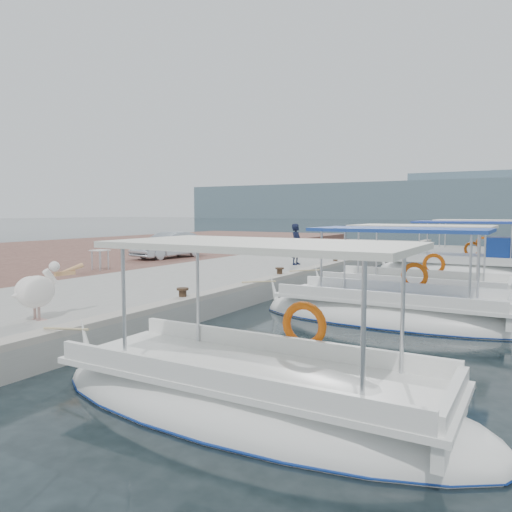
{
  "coord_description": "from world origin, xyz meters",
  "views": [
    {
      "loc": [
        6.9,
        -12.7,
        2.59
      ],
      "look_at": [
        -1.0,
        1.11,
        1.2
      ],
      "focal_mm": 35.0,
      "sensor_mm": 36.0,
      "label": 1
    }
  ],
  "objects_px": {
    "pelican": "(38,290)",
    "fishing_caique_d": "(464,270)",
    "fishing_caique_a": "(251,404)",
    "fishing_caique_c": "(415,297)",
    "fisherman": "(296,244)",
    "parked_car": "(169,245)",
    "fishing_caique_b": "(391,316)",
    "fishing_caique_e": "(473,261)"
  },
  "relations": [
    {
      "from": "pelican",
      "to": "fishing_caique_d",
      "type": "bearing_deg",
      "value": 70.41
    },
    {
      "from": "pelican",
      "to": "fishing_caique_a",
      "type": "bearing_deg",
      "value": -8.97
    },
    {
      "from": "fishing_caique_c",
      "to": "pelican",
      "type": "bearing_deg",
      "value": -121.89
    },
    {
      "from": "fishing_caique_c",
      "to": "fisherman",
      "type": "xyz_separation_m",
      "value": [
        -5.35,
        3.24,
        1.2
      ]
    },
    {
      "from": "fishing_caique_c",
      "to": "fishing_caique_d",
      "type": "relative_size",
      "value": 0.92
    },
    {
      "from": "fishing_caique_a",
      "to": "pelican",
      "type": "relative_size",
      "value": 4.33
    },
    {
      "from": "fishing_caique_a",
      "to": "parked_car",
      "type": "relative_size",
      "value": 1.73
    },
    {
      "from": "fishing_caique_c",
      "to": "fisherman",
      "type": "distance_m",
      "value": 6.37
    },
    {
      "from": "fishing_caique_b",
      "to": "parked_car",
      "type": "relative_size",
      "value": 1.81
    },
    {
      "from": "fishing_caique_c",
      "to": "pelican",
      "type": "height_order",
      "value": "fishing_caique_c"
    },
    {
      "from": "fishing_caique_d",
      "to": "fishing_caique_e",
      "type": "height_order",
      "value": "same"
    },
    {
      "from": "fishing_caique_c",
      "to": "fishing_caique_a",
      "type": "bearing_deg",
      "value": -90.23
    },
    {
      "from": "fishing_caique_a",
      "to": "fishing_caique_b",
      "type": "bearing_deg",
      "value": 88.73
    },
    {
      "from": "fishing_caique_d",
      "to": "parked_car",
      "type": "bearing_deg",
      "value": -160.1
    },
    {
      "from": "fishing_caique_b",
      "to": "fisherman",
      "type": "relative_size",
      "value": 4.0
    },
    {
      "from": "fishing_caique_a",
      "to": "parked_car",
      "type": "bearing_deg",
      "value": 133.11
    },
    {
      "from": "fishing_caique_e",
      "to": "parked_car",
      "type": "bearing_deg",
      "value": -141.89
    },
    {
      "from": "parked_car",
      "to": "fishing_caique_e",
      "type": "bearing_deg",
      "value": 46.68
    },
    {
      "from": "fishing_caique_e",
      "to": "parked_car",
      "type": "height_order",
      "value": "fishing_caique_e"
    },
    {
      "from": "fishing_caique_d",
      "to": "fisherman",
      "type": "height_order",
      "value": "fishing_caique_d"
    },
    {
      "from": "pelican",
      "to": "fishing_caique_b",
      "type": "bearing_deg",
      "value": 45.53
    },
    {
      "from": "fishing_caique_b",
      "to": "fishing_caique_e",
      "type": "xyz_separation_m",
      "value": [
        0.09,
        15.51,
        -0.0
      ]
    },
    {
      "from": "pelican",
      "to": "fishing_caique_e",
      "type": "bearing_deg",
      "value": 75.25
    },
    {
      "from": "pelican",
      "to": "parked_car",
      "type": "height_order",
      "value": "parked_car"
    },
    {
      "from": "fishing_caique_b",
      "to": "fisherman",
      "type": "distance_m",
      "value": 8.41
    },
    {
      "from": "fishing_caique_a",
      "to": "fishing_caique_d",
      "type": "xyz_separation_m",
      "value": [
        0.41,
        16.92,
        0.07
      ]
    },
    {
      "from": "fishing_caique_c",
      "to": "fishing_caique_d",
      "type": "xyz_separation_m",
      "value": [
        0.37,
        7.48,
        0.07
      ]
    },
    {
      "from": "fishing_caique_a",
      "to": "fishing_caique_d",
      "type": "height_order",
      "value": "same"
    },
    {
      "from": "fishing_caique_b",
      "to": "fishing_caique_a",
      "type": "bearing_deg",
      "value": -91.27
    },
    {
      "from": "fishing_caique_a",
      "to": "fisherman",
      "type": "xyz_separation_m",
      "value": [
        -5.32,
        12.68,
        1.2
      ]
    },
    {
      "from": "pelican",
      "to": "fisherman",
      "type": "height_order",
      "value": "fisherman"
    },
    {
      "from": "fishing_caique_d",
      "to": "parked_car",
      "type": "relative_size",
      "value": 1.9
    },
    {
      "from": "fishing_caique_e",
      "to": "fisherman",
      "type": "height_order",
      "value": "fishing_caique_e"
    },
    {
      "from": "fishing_caique_a",
      "to": "fisherman",
      "type": "height_order",
      "value": "fishing_caique_a"
    },
    {
      "from": "fishing_caique_a",
      "to": "fishing_caique_d",
      "type": "relative_size",
      "value": 0.91
    },
    {
      "from": "fishing_caique_a",
      "to": "parked_car",
      "type": "distance_m",
      "value": 17.19
    },
    {
      "from": "fishing_caique_e",
      "to": "fishing_caique_b",
      "type": "bearing_deg",
      "value": -90.34
    },
    {
      "from": "parked_car",
      "to": "fisherman",
      "type": "bearing_deg",
      "value": 9.9
    },
    {
      "from": "fishing_caique_e",
      "to": "fishing_caique_d",
      "type": "bearing_deg",
      "value": -87.96
    },
    {
      "from": "fishing_caique_c",
      "to": "fishing_caique_b",
      "type": "bearing_deg",
      "value": -88.04
    },
    {
      "from": "fishing_caique_b",
      "to": "fishing_caique_c",
      "type": "height_order",
      "value": "same"
    },
    {
      "from": "fishing_caique_b",
      "to": "fisherman",
      "type": "bearing_deg",
      "value": 131.0
    }
  ]
}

